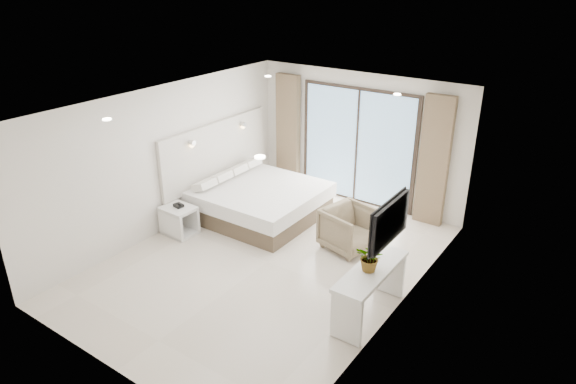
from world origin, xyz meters
name	(u,v)px	position (x,y,z in m)	size (l,w,h in m)	color
ground	(268,262)	(0.00, 0.00, 0.00)	(6.20, 6.20, 0.00)	beige
room_shell	(288,157)	(-0.20, 0.88, 1.58)	(4.62, 6.22, 2.72)	silver
bed	(259,201)	(-1.19, 1.30, 0.33)	(2.24, 2.13, 0.76)	brown
nightstand	(179,221)	(-1.94, -0.13, 0.27)	(0.60, 0.50, 0.54)	white
phone	(179,205)	(-1.95, -0.11, 0.57)	(0.17, 0.13, 0.06)	black
console_desk	(371,282)	(2.04, -0.33, 0.56)	(0.47, 1.49, 0.77)	white
plant	(371,260)	(2.04, -0.38, 0.93)	(0.38, 0.42, 0.33)	#33662D
armchair	(350,227)	(0.89, 1.19, 0.42)	(0.81, 0.76, 0.84)	#806E54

